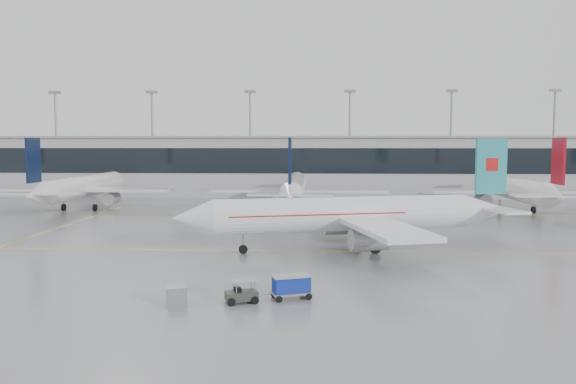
{
  "coord_description": "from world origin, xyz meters",
  "views": [
    {
      "loc": [
        3.19,
        -56.52,
        11.0
      ],
      "look_at": [
        0.0,
        12.0,
        5.0
      ],
      "focal_mm": 35.0,
      "sensor_mm": 36.0,
      "label": 1
    }
  ],
  "objects_px": {
    "air_canada_jet": "(356,214)",
    "baggage_cart": "(291,285)",
    "baggage_tug": "(241,295)",
    "gse_unit": "(176,296)"
  },
  "relations": [
    {
      "from": "air_canada_jet",
      "to": "baggage_cart",
      "type": "relative_size",
      "value": 11.83
    },
    {
      "from": "baggage_tug",
      "to": "gse_unit",
      "type": "xyz_separation_m",
      "value": [
        -4.31,
        -0.93,
        0.11
      ]
    },
    {
      "from": "air_canada_jet",
      "to": "baggage_tug",
      "type": "height_order",
      "value": "air_canada_jet"
    },
    {
      "from": "gse_unit",
      "to": "baggage_cart",
      "type": "bearing_deg",
      "value": -1.8
    },
    {
      "from": "baggage_tug",
      "to": "baggage_cart",
      "type": "height_order",
      "value": "baggage_cart"
    },
    {
      "from": "air_canada_jet",
      "to": "baggage_tug",
      "type": "relative_size",
      "value": 10.91
    },
    {
      "from": "baggage_tug",
      "to": "baggage_cart",
      "type": "distance_m",
      "value": 3.62
    },
    {
      "from": "baggage_tug",
      "to": "gse_unit",
      "type": "bearing_deg",
      "value": 172.79
    },
    {
      "from": "air_canada_jet",
      "to": "baggage_tug",
      "type": "distance_m",
      "value": 22.31
    },
    {
      "from": "air_canada_jet",
      "to": "gse_unit",
      "type": "relative_size",
      "value": 27.08
    }
  ]
}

